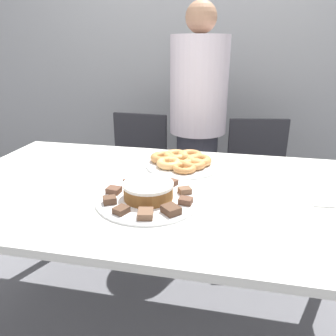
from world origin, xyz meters
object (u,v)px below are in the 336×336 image
office_chair_left (135,181)px  plate_donuts (183,165)px  plate_cake (149,199)px  person_standing (198,124)px  frosted_cake (148,190)px  napkin (328,201)px  office_chair_right (258,191)px

office_chair_left → plate_donuts: size_ratio=2.41×
plate_cake → plate_donuts: same height
person_standing → plate_donuts: size_ratio=4.41×
frosted_cake → napkin: (0.66, 0.12, -0.04)m
napkin → person_standing: bearing=122.2°
plate_donuts → frosted_cake: 0.40m
plate_cake → napkin: plate_cake is taller
office_chair_right → plate_donuts: 0.84m
frosted_cake → office_chair_right: bearing=64.5°
napkin → plate_donuts: bearing=155.5°
plate_donuts → napkin: bearing=-24.5°
person_standing → frosted_cake: size_ratio=8.40×
office_chair_right → napkin: size_ratio=6.39×
plate_cake → frosted_cake: bearing=-119.4°
plate_cake → plate_donuts: 0.40m
plate_donuts → office_chair_right: bearing=56.2°
person_standing → napkin: (0.61, -0.96, -0.04)m
person_standing → plate_donuts: person_standing is taller
office_chair_left → office_chair_right: (0.87, -0.00, 0.00)m
napkin → office_chair_right: bearing=101.2°
plate_cake → person_standing: bearing=87.2°
office_chair_right → plate_cake: size_ratio=2.19×
person_standing → plate_cake: size_ratio=4.01×
frosted_cake → office_chair_left: bearing=110.7°
plate_donuts → napkin: size_ratio=2.65×
office_chair_left → napkin: 1.42m
person_standing → office_chair_left: bearing=-170.8°
office_chair_right → napkin: office_chair_right is taller
person_standing → plate_donuts: 0.69m
person_standing → office_chair_right: person_standing is taller
office_chair_right → plate_cake: bearing=-125.0°
person_standing → plate_cake: person_standing is taller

